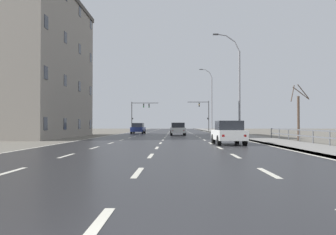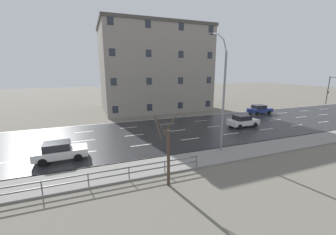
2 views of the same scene
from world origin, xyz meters
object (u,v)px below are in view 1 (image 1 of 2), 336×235
object	(u,v)px
traffic_signal_left	(138,111)
brick_building	(14,65)
car_mid_centre	(138,128)
car_near_left	(228,132)
car_near_right	(178,129)
street_lamp_distant	(211,101)
traffic_signal_right	(205,112)
street_lamp_midground	(238,87)

from	to	relation	value
traffic_signal_left	brick_building	xyz separation A→B (m)	(-9.51, -37.83, 3.42)
car_mid_centre	car_near_left	world-z (taller)	same
car_mid_centre	brick_building	world-z (taller)	brick_building
traffic_signal_left	car_near_left	xyz separation A→B (m)	(11.03, -52.38, -3.41)
brick_building	car_near_right	bearing A→B (deg)	21.38
street_lamp_distant	brick_building	size ratio (longest dim) A/B	0.59
street_lamp_distant	car_mid_centre	size ratio (longest dim) A/B	2.73
traffic_signal_right	traffic_signal_left	bearing A→B (deg)	175.99
car_near_right	brick_building	world-z (taller)	brick_building
traffic_signal_right	car_mid_centre	world-z (taller)	traffic_signal_right
car_near_right	car_mid_centre	bearing A→B (deg)	122.63
traffic_signal_right	car_near_right	world-z (taller)	traffic_signal_right
car_near_right	street_lamp_distant	bearing A→B (deg)	71.94
brick_building	car_near_left	bearing A→B (deg)	-35.32
car_mid_centre	car_near_right	size ratio (longest dim) A/B	1.00
traffic_signal_left	brick_building	size ratio (longest dim) A/B	0.31
street_lamp_midground	traffic_signal_right	size ratio (longest dim) A/B	1.72
car_mid_centre	car_near_right	xyz separation A→B (m)	(5.72, -8.40, 0.00)
street_lamp_distant	car_mid_centre	distance (m)	17.71
car_near_right	car_near_left	bearing A→B (deg)	-83.27
street_lamp_distant	traffic_signal_left	xyz separation A→B (m)	(-13.99, 10.32, -1.36)
traffic_signal_right	car_mid_centre	size ratio (longest dim) A/B	1.49
traffic_signal_right	car_near_left	xyz separation A→B (m)	(-2.65, -51.42, -3.22)
street_lamp_distant	car_near_right	world-z (taller)	street_lamp_distant
street_lamp_distant	car_near_right	xyz separation A→B (m)	(-6.10, -20.69, -4.77)
street_lamp_midground	traffic_signal_right	bearing A→B (deg)	90.37
street_lamp_distant	car_near_right	distance (m)	22.09
street_lamp_midground	brick_building	size ratio (longest dim) A/B	0.55
car_mid_centre	brick_building	distance (m)	20.35
car_mid_centre	traffic_signal_right	bearing A→B (deg)	63.86
street_lamp_distant	brick_building	xyz separation A→B (m)	(-23.50, -27.50, 2.06)
car_near_left	car_near_right	xyz separation A→B (m)	(-3.14, 21.37, 0.00)
car_mid_centre	brick_building	xyz separation A→B (m)	(-11.68, -15.21, 6.83)
traffic_signal_right	car_mid_centre	xyz separation A→B (m)	(-11.51, -21.66, -3.22)
traffic_signal_left	car_mid_centre	world-z (taller)	traffic_signal_left
street_lamp_distant	traffic_signal_left	world-z (taller)	street_lamp_distant
car_near_left	car_near_right	distance (m)	21.60
car_mid_centre	street_lamp_distant	bearing A→B (deg)	47.97
street_lamp_distant	brick_building	world-z (taller)	brick_building
street_lamp_distant	car_near_left	xyz separation A→B (m)	(-2.96, -42.06, -4.77)
street_lamp_midground	car_near_left	bearing A→B (deg)	-102.01
car_near_left	brick_building	world-z (taller)	brick_building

